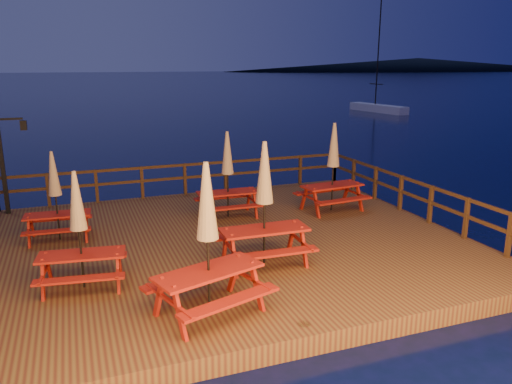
% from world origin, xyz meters
% --- Properties ---
extents(ground, '(500.00, 500.00, 0.00)m').
position_xyz_m(ground, '(0.00, 0.00, 0.00)').
color(ground, black).
rests_on(ground, ground).
extents(deck, '(12.00, 10.00, 0.40)m').
position_xyz_m(deck, '(0.00, 0.00, 0.20)').
color(deck, '#4F2619').
rests_on(deck, ground).
extents(deck_piles, '(11.44, 9.44, 1.40)m').
position_xyz_m(deck_piles, '(0.00, 0.00, -0.30)').
color(deck_piles, '#321A0F').
rests_on(deck_piles, ground).
extents(railing, '(11.80, 9.75, 1.10)m').
position_xyz_m(railing, '(0.00, 1.78, 1.16)').
color(railing, '#321A0F').
rests_on(railing, deck).
extents(lamp_post, '(0.85, 0.18, 3.00)m').
position_xyz_m(lamp_post, '(-5.39, 4.55, 2.20)').
color(lamp_post, black).
rests_on(lamp_post, deck).
extents(headland_right, '(230.40, 86.40, 7.00)m').
position_xyz_m(headland_right, '(185.00, 230.00, 3.50)').
color(headland_right, black).
rests_on(headland_right, ground).
extents(sailboat, '(2.23, 7.43, 10.89)m').
position_xyz_m(sailboat, '(25.52, 31.30, 0.36)').
color(sailboat, white).
rests_on(sailboat, ground).
extents(picnic_table_0, '(2.38, 2.16, 2.83)m').
position_xyz_m(picnic_table_0, '(-1.45, -3.64, 1.87)').
color(picnic_table_0, maroon).
rests_on(picnic_table_0, deck).
extents(picnic_table_1, '(1.88, 1.62, 2.43)m').
position_xyz_m(picnic_table_1, '(-3.57, -1.68, 1.66)').
color(picnic_table_1, maroon).
rests_on(picnic_table_1, deck).
extents(picnic_table_2, '(1.83, 1.52, 2.54)m').
position_xyz_m(picnic_table_2, '(0.63, 1.90, 1.72)').
color(picnic_table_2, maroon).
rests_on(picnic_table_2, deck).
extents(picnic_table_3, '(2.04, 1.74, 2.71)m').
position_xyz_m(picnic_table_3, '(3.84, 1.40, 1.81)').
color(picnic_table_3, maroon).
rests_on(picnic_table_3, deck).
extents(picnic_table_4, '(1.71, 1.45, 2.32)m').
position_xyz_m(picnic_table_4, '(-4.06, 1.53, 1.60)').
color(picnic_table_4, maroon).
rests_on(picnic_table_4, deck).
extents(picnic_table_5, '(2.01, 1.67, 2.82)m').
position_xyz_m(picnic_table_5, '(0.33, -1.82, 1.86)').
color(picnic_table_5, maroon).
rests_on(picnic_table_5, deck).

